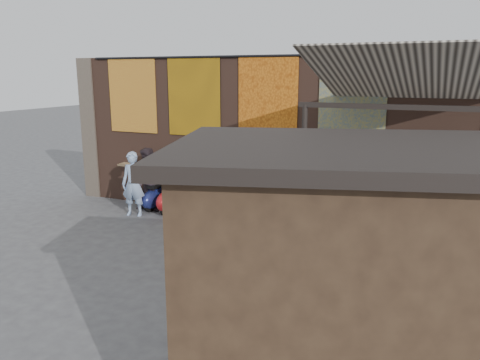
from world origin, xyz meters
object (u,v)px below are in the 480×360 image
(scooter_stool_4, at_px, (234,204))
(diner_right, at_px, (149,180))
(shopper_tan, at_px, (303,218))
(scooter_stool_7, at_px, (304,217))
(shelf_box, at_px, (205,166))
(shopper_navy, at_px, (435,224))
(scooter_stool_2, at_px, (189,203))
(scooter_stool_6, at_px, (281,214))
(market_stall, at_px, (338,312))
(scooter_stool_0, at_px, (154,197))
(scooter_stool_1, at_px, (171,198))
(diner_left, at_px, (133,184))
(scooter_stool_8, at_px, (330,219))
(scooter_stool_3, at_px, (211,205))
(scooter_stool_5, at_px, (258,210))
(shopper_grey, at_px, (412,262))

(scooter_stool_4, relative_size, diner_right, 0.52)
(shopper_tan, bearing_deg, scooter_stool_7, 79.73)
(shelf_box, height_order, shopper_navy, shopper_navy)
(scooter_stool_2, distance_m, scooter_stool_6, 2.48)
(scooter_stool_6, xyz_separation_m, market_stall, (2.61, -6.16, 1.10))
(scooter_stool_0, xyz_separation_m, scooter_stool_1, (0.54, -0.06, 0.04))
(scooter_stool_0, bearing_deg, diner_right, -102.54)
(diner_left, height_order, diner_right, diner_right)
(scooter_stool_2, distance_m, scooter_stool_8, 3.64)
(scooter_stool_2, relative_size, scooter_stool_6, 0.99)
(shelf_box, distance_m, scooter_stool_4, 1.29)
(scooter_stool_1, distance_m, scooter_stool_2, 0.57)
(diner_left, bearing_deg, scooter_stool_4, 0.64)
(scooter_stool_3, relative_size, shopper_navy, 0.41)
(scooter_stool_0, xyz_separation_m, shopper_tan, (4.65, -1.97, 0.57))
(scooter_stool_0, distance_m, scooter_stool_8, 4.75)
(scooter_stool_7, bearing_deg, scooter_stool_1, 179.59)
(scooter_stool_5, height_order, diner_right, diner_right)
(scooter_stool_8, xyz_separation_m, shopper_tan, (-0.10, -1.93, 0.58))
(scooter_stool_0, relative_size, scooter_stool_3, 1.05)
(diner_left, distance_m, market_stall, 8.49)
(scooter_stool_2, bearing_deg, shelf_box, 49.40)
(scooter_stool_1, height_order, market_stall, market_stall)
(scooter_stool_1, bearing_deg, shopper_navy, -10.25)
(scooter_stool_0, distance_m, shopper_grey, 7.35)
(scooter_stool_4, bearing_deg, scooter_stool_0, 179.64)
(scooter_stool_7, distance_m, diner_right, 4.23)
(scooter_stool_7, bearing_deg, diner_right, -179.07)
(scooter_stool_3, bearing_deg, scooter_stool_6, -0.56)
(scooter_stool_1, distance_m, scooter_stool_8, 4.21)
(scooter_stool_7, bearing_deg, scooter_stool_0, 178.83)
(shopper_navy, bearing_deg, scooter_stool_7, -45.68)
(scooter_stool_3, height_order, diner_right, diner_right)
(shelf_box, relative_size, diner_left, 0.39)
(scooter_stool_1, xyz_separation_m, scooter_stool_5, (2.45, 0.05, -0.06))
(scooter_stool_0, distance_m, scooter_stool_2, 1.11)
(scooter_stool_6, xyz_separation_m, shopper_tan, (1.06, -1.92, 0.58))
(scooter_stool_4, distance_m, scooter_stool_7, 1.82)
(scooter_stool_8, xyz_separation_m, shopper_grey, (1.93, -2.97, 0.44))
(scooter_stool_7, height_order, diner_right, diner_right)
(scooter_stool_8, bearing_deg, market_stall, -76.77)
(scooter_stool_2, xyz_separation_m, diner_left, (-1.30, -0.56, 0.50))
(scooter_stool_0, xyz_separation_m, scooter_stool_7, (4.16, -0.09, -0.01))
(scooter_stool_8, distance_m, diner_left, 5.00)
(scooter_stool_2, relative_size, scooter_stool_4, 0.79)
(scooter_stool_0, distance_m, scooter_stool_7, 4.17)
(shelf_box, xyz_separation_m, scooter_stool_3, (0.32, -0.29, -0.91))
(shelf_box, distance_m, shopper_grey, 6.24)
(scooter_stool_6, distance_m, scooter_stool_7, 0.58)
(diner_left, bearing_deg, shopper_navy, -17.84)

